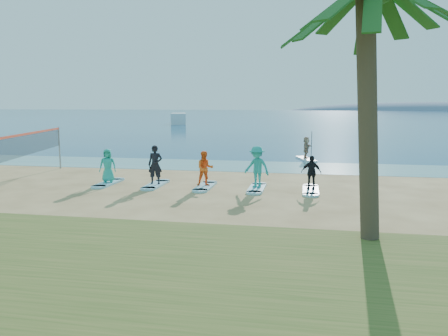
% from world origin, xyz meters
% --- Properties ---
extents(ground, '(600.00, 600.00, 0.00)m').
position_xyz_m(ground, '(0.00, 0.00, 0.00)').
color(ground, tan).
rests_on(ground, ground).
extents(shallow_water, '(600.00, 600.00, 0.00)m').
position_xyz_m(shallow_water, '(0.00, 10.50, 0.01)').
color(shallow_water, teal).
rests_on(shallow_water, ground).
extents(ocean, '(600.00, 600.00, 0.00)m').
position_xyz_m(ocean, '(0.00, 160.00, 0.01)').
color(ocean, navy).
rests_on(ocean, ground).
extents(island_ridge, '(220.00, 56.00, 18.00)m').
position_xyz_m(island_ridge, '(95.00, 300.00, 0.00)').
color(island_ridge, slate).
rests_on(island_ridge, ground).
extents(volleyball_net, '(2.33, 8.81, 2.50)m').
position_xyz_m(volleyball_net, '(-8.62, 3.05, 1.90)').
color(volleyball_net, gray).
rests_on(volleyball_net, ground).
extents(paddleboard, '(1.53, 3.07, 0.12)m').
position_xyz_m(paddleboard, '(4.84, 14.34, 0.06)').
color(paddleboard, silver).
rests_on(paddleboard, ground).
extents(paddleboarder, '(0.74, 1.45, 1.50)m').
position_xyz_m(paddleboarder, '(4.84, 14.34, 0.87)').
color(paddleboarder, tan).
rests_on(paddleboarder, paddleboard).
extents(boat_offshore_a, '(5.08, 9.07, 2.16)m').
position_xyz_m(boat_offshore_a, '(-20.43, 68.14, 0.00)').
color(boat_offshore_a, silver).
rests_on(boat_offshore_a, ground).
extents(boat_offshore_b, '(3.34, 6.69, 1.44)m').
position_xyz_m(boat_offshore_b, '(21.59, 117.95, 0.00)').
color(boat_offshore_b, silver).
rests_on(boat_offshore_b, ground).
extents(surfboard_0, '(0.70, 2.20, 0.09)m').
position_xyz_m(surfboard_0, '(-4.58, 3.08, 0.04)').
color(surfboard_0, '#8FCDDE').
rests_on(surfboard_0, ground).
extents(student_0, '(0.90, 0.70, 1.63)m').
position_xyz_m(student_0, '(-4.58, 3.08, 0.91)').
color(student_0, teal).
rests_on(student_0, surfboard_0).
extents(surfboard_1, '(0.70, 2.20, 0.09)m').
position_xyz_m(surfboard_1, '(-2.16, 3.08, 0.04)').
color(surfboard_1, '#8FCDDE').
rests_on(surfboard_1, ground).
extents(student_1, '(0.72, 0.52, 1.84)m').
position_xyz_m(student_1, '(-2.16, 3.08, 1.01)').
color(student_1, black).
rests_on(student_1, surfboard_1).
extents(surfboard_2, '(0.70, 2.20, 0.09)m').
position_xyz_m(surfboard_2, '(0.25, 3.08, 0.04)').
color(surfboard_2, '#8FCDDE').
rests_on(surfboard_2, ground).
extents(student_2, '(0.94, 0.82, 1.62)m').
position_xyz_m(student_2, '(0.25, 3.08, 0.90)').
color(student_2, '#FF601A').
rests_on(student_2, surfboard_2).
extents(surfboard_3, '(0.70, 2.20, 0.09)m').
position_xyz_m(surfboard_3, '(2.67, 3.08, 0.04)').
color(surfboard_3, '#8FCDDE').
rests_on(surfboard_3, ground).
extents(student_3, '(1.40, 1.12, 1.89)m').
position_xyz_m(student_3, '(2.67, 3.08, 1.04)').
color(student_3, teal).
rests_on(student_3, surfboard_3).
extents(surfboard_4, '(0.70, 2.20, 0.09)m').
position_xyz_m(surfboard_4, '(5.09, 3.08, 0.04)').
color(surfboard_4, '#8FCDDE').
rests_on(surfboard_4, ground).
extents(student_4, '(0.93, 0.49, 1.51)m').
position_xyz_m(student_4, '(5.09, 3.08, 0.85)').
color(student_4, black).
rests_on(student_4, surfboard_4).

